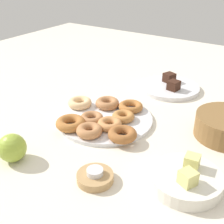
# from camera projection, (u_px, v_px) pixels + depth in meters

# --- Properties ---
(ground_plane) EXTENTS (2.40, 2.40, 0.00)m
(ground_plane) POSITION_uv_depth(u_px,v_px,m) (105.00, 120.00, 1.05)
(ground_plane) COLOR beige
(donut_plate) EXTENTS (0.33, 0.33, 0.01)m
(donut_plate) POSITION_uv_depth(u_px,v_px,m) (105.00, 119.00, 1.04)
(donut_plate) COLOR silver
(donut_plate) RESTS_ON ground_plane
(donut_0) EXTENTS (0.08, 0.08, 0.02)m
(donut_0) POSITION_uv_depth(u_px,v_px,m) (92.00, 118.00, 1.01)
(donut_0) COLOR #B27547
(donut_0) RESTS_ON donut_plate
(donut_1) EXTENTS (0.12, 0.12, 0.03)m
(donut_1) POSITION_uv_depth(u_px,v_px,m) (107.00, 103.00, 1.11)
(donut_1) COLOR #B27547
(donut_1) RESTS_ON donut_plate
(donut_2) EXTENTS (0.12, 0.12, 0.03)m
(donut_2) POSITION_uv_depth(u_px,v_px,m) (80.00, 103.00, 1.11)
(donut_2) COLOR #EABC84
(donut_2) RESTS_ON donut_plate
(donut_3) EXTENTS (0.11, 0.11, 0.03)m
(donut_3) POSITION_uv_depth(u_px,v_px,m) (110.00, 124.00, 0.97)
(donut_3) COLOR #C6844C
(donut_3) RESTS_ON donut_plate
(donut_4) EXTENTS (0.10, 0.10, 0.02)m
(donut_4) POSITION_uv_depth(u_px,v_px,m) (131.00, 107.00, 1.09)
(donut_4) COLOR #AD6B33
(donut_4) RESTS_ON donut_plate
(donut_5) EXTENTS (0.13, 0.13, 0.03)m
(donut_5) POSITION_uv_depth(u_px,v_px,m) (71.00, 123.00, 0.97)
(donut_5) COLOR #AD6B33
(donut_5) RESTS_ON donut_plate
(donut_6) EXTENTS (0.12, 0.12, 0.03)m
(donut_6) POSITION_uv_depth(u_px,v_px,m) (122.00, 134.00, 0.92)
(donut_6) COLOR #995B2D
(donut_6) RESTS_ON donut_plate
(donut_7) EXTENTS (0.09, 0.09, 0.02)m
(donut_7) POSITION_uv_depth(u_px,v_px,m) (123.00, 116.00, 1.02)
(donut_7) COLOR #BC7A3D
(donut_7) RESTS_ON donut_plate
(donut_8) EXTENTS (0.11, 0.11, 0.03)m
(donut_8) POSITION_uv_depth(u_px,v_px,m) (89.00, 131.00, 0.93)
(donut_8) COLOR #B27547
(donut_8) RESTS_ON donut_plate
(cake_plate) EXTENTS (0.26, 0.26, 0.02)m
(cake_plate) POSITION_uv_depth(u_px,v_px,m) (169.00, 87.00, 1.28)
(cake_plate) COLOR silver
(cake_plate) RESTS_ON ground_plane
(brownie_near) EXTENTS (0.06, 0.05, 0.04)m
(brownie_near) POSITION_uv_depth(u_px,v_px,m) (169.00, 78.00, 1.30)
(brownie_near) COLOR #381E14
(brownie_near) RESTS_ON cake_plate
(brownie_far) EXTENTS (0.05, 0.05, 0.04)m
(brownie_far) POSITION_uv_depth(u_px,v_px,m) (174.00, 85.00, 1.23)
(brownie_far) COLOR #381E14
(brownie_far) RESTS_ON cake_plate
(candle_holder) EXTENTS (0.10, 0.10, 0.02)m
(candle_holder) POSITION_uv_depth(u_px,v_px,m) (95.00, 177.00, 0.76)
(candle_holder) COLOR tan
(candle_holder) RESTS_ON ground_plane
(tealight) EXTENTS (0.04, 0.04, 0.01)m
(tealight) POSITION_uv_depth(u_px,v_px,m) (95.00, 172.00, 0.76)
(tealight) COLOR silver
(tealight) RESTS_ON candle_holder
(fruit_bowl) EXTENTS (0.18, 0.18, 0.04)m
(fruit_bowl) POSITION_uv_depth(u_px,v_px,m) (186.00, 180.00, 0.75)
(fruit_bowl) COLOR silver
(fruit_bowl) RESTS_ON ground_plane
(melon_chunk_left) EXTENTS (0.04, 0.04, 0.04)m
(melon_chunk_left) POSITION_uv_depth(u_px,v_px,m) (192.00, 162.00, 0.75)
(melon_chunk_left) COLOR #DBD67A
(melon_chunk_left) RESTS_ON fruit_bowl
(melon_chunk_right) EXTENTS (0.05, 0.05, 0.04)m
(melon_chunk_right) POSITION_uv_depth(u_px,v_px,m) (188.00, 178.00, 0.70)
(melon_chunk_right) COLOR #DBD67A
(melon_chunk_right) RESTS_ON fruit_bowl
(apple) EXTENTS (0.08, 0.08, 0.08)m
(apple) POSITION_uv_depth(u_px,v_px,m) (12.00, 148.00, 0.83)
(apple) COLOR #93AD38
(apple) RESTS_ON ground_plane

